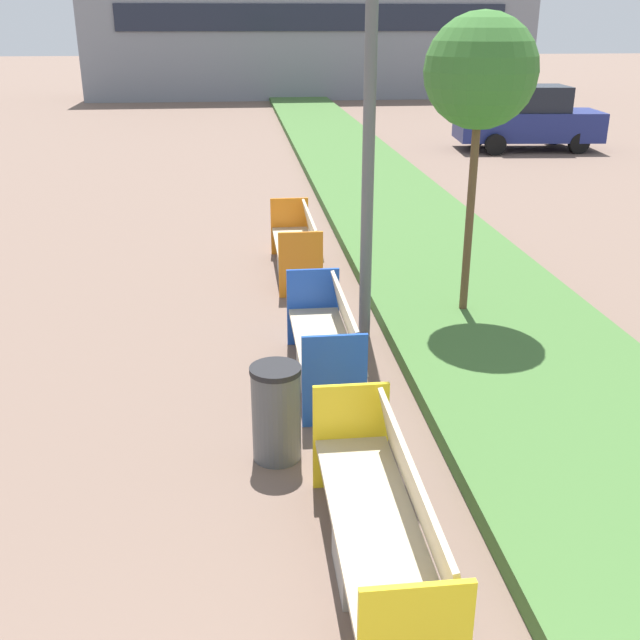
% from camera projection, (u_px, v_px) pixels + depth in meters
% --- Properties ---
extents(planter_grass_strip, '(2.80, 120.00, 0.18)m').
position_uv_depth(planter_grass_strip, '(421.00, 240.00, 13.00)').
color(planter_grass_strip, '#426B33').
rests_on(planter_grass_strip, ground).
extents(building_backdrop, '(21.94, 5.16, 6.86)m').
position_uv_depth(building_backdrop, '(309.00, 25.00, 37.59)').
color(building_backdrop, gray).
rests_on(building_backdrop, ground).
extents(bench_yellow_frame, '(0.65, 2.33, 0.94)m').
position_uv_depth(bench_yellow_frame, '(381.00, 534.00, 5.10)').
color(bench_yellow_frame, gray).
rests_on(bench_yellow_frame, ground).
extents(bench_blue_frame, '(0.65, 2.02, 0.94)m').
position_uv_depth(bench_blue_frame, '(326.00, 348.00, 8.01)').
color(bench_blue_frame, gray).
rests_on(bench_blue_frame, ground).
extents(bench_orange_frame, '(0.65, 2.16, 0.94)m').
position_uv_depth(bench_orange_frame, '(297.00, 250.00, 11.43)').
color(bench_orange_frame, gray).
rests_on(bench_orange_frame, ground).
extents(litter_bin, '(0.45, 0.45, 0.88)m').
position_uv_depth(litter_bin, '(276.00, 413.00, 6.53)').
color(litter_bin, '#4C4F51').
rests_on(litter_bin, ground).
extents(sapling_tree_near, '(1.32, 1.32, 3.75)m').
position_uv_depth(sapling_tree_near, '(481.00, 73.00, 8.59)').
color(sapling_tree_near, brown).
rests_on(sapling_tree_near, ground).
extents(parked_car_distant, '(4.35, 2.15, 1.86)m').
position_uv_depth(parked_car_distant, '(528.00, 119.00, 22.33)').
color(parked_car_distant, navy).
rests_on(parked_car_distant, ground).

